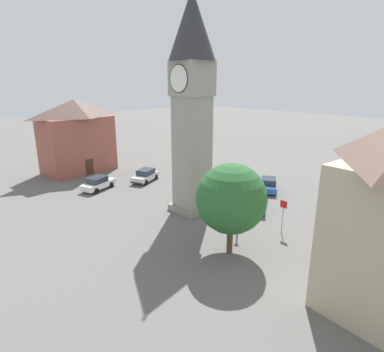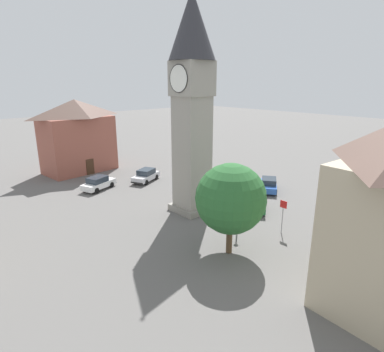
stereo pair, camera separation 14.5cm
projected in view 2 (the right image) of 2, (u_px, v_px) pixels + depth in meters
ground_plane at (192, 210)px, 31.30m from camera, size 200.00×200.00×0.00m
clock_tower at (192, 89)px, 28.08m from camera, size 4.04×4.04×19.51m
car_blue_kerb at (98, 183)px, 37.09m from camera, size 3.00×4.46×1.53m
car_silver_kerb at (146, 175)px, 40.08m from camera, size 3.24×4.46×1.53m
car_red_corner at (269, 185)px, 36.53m from camera, size 3.75×4.35×1.53m
car_white_side at (255, 202)px, 31.23m from camera, size 4.02×4.19×1.53m
pedestrian at (195, 182)px, 36.52m from camera, size 0.48×0.38×1.69m
tree at (231, 199)px, 22.43m from camera, size 4.98×4.98×6.66m
building_corner_back at (78, 136)px, 43.52m from camera, size 6.21×9.85×9.74m
lamp_post at (239, 194)px, 26.83m from camera, size 0.36×0.36×4.39m
road_sign at (283, 211)px, 26.08m from camera, size 0.60×0.07×2.80m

